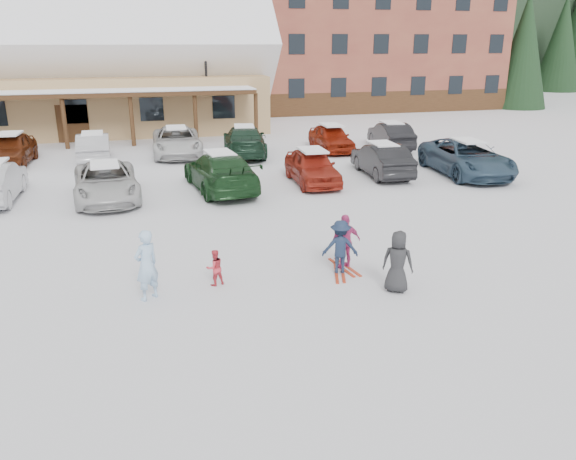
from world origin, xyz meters
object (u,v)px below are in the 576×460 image
object	(u,v)px
alpine_hotel	(333,6)
parked_car_9	(94,147)
toddler_red	(215,268)
parked_car_11	(244,141)
adult_skier	(146,265)
parked_car_4	(312,167)
bystander_dark	(398,262)
parked_car_5	(382,160)
parked_car_6	(466,158)
parked_car_10	(177,141)
lamp_post	(206,81)
parked_car_12	(331,138)
child_magenta	(345,242)
day_lodge	(42,70)
parked_car_3	(220,172)
parked_car_8	(11,149)
child_navy	(340,247)
parked_car_13	(391,135)
parked_car_2	(106,182)

from	to	relation	value
alpine_hotel	parked_car_9	world-z (taller)	alpine_hotel
toddler_red	parked_car_11	distance (m)	16.58
adult_skier	toddler_red	world-z (taller)	adult_skier
toddler_red	parked_car_4	bearing A→B (deg)	-137.06
parked_car_9	toddler_red	bearing A→B (deg)	100.35
bystander_dark	parked_car_5	size ratio (longest dim) A/B	0.35
parked_car_5	parked_car_11	distance (m)	7.96
parked_car_4	parked_car_5	distance (m)	3.49
parked_car_6	parked_car_11	size ratio (longest dim) A/B	1.05
parked_car_6	parked_car_10	size ratio (longest dim) A/B	1.05
lamp_post	parked_car_12	xyz separation A→B (m)	(5.71, -7.81, -2.61)
child_magenta	parked_car_12	world-z (taller)	child_magenta
day_lodge	parked_car_3	bearing A→B (deg)	-64.73
bystander_dark	parked_car_8	distance (m)	21.71
parked_car_11	parked_car_9	bearing A→B (deg)	5.60
day_lodge	child_navy	size ratio (longest dim) A/B	20.35
parked_car_11	parked_car_13	world-z (taller)	parked_car_11
lamp_post	alpine_hotel	bearing A→B (deg)	46.38
parked_car_2	parked_car_10	size ratio (longest dim) A/B	0.94
lamp_post	parked_car_9	bearing A→B (deg)	-131.54
parked_car_6	parked_car_13	bearing A→B (deg)	98.26
day_lodge	parked_car_4	world-z (taller)	day_lodge
day_lodge	parked_car_5	distance (m)	24.18
parked_car_5	parked_car_12	size ratio (longest dim) A/B	1.04
child_magenta	parked_car_6	bearing A→B (deg)	-143.79
child_magenta	parked_car_2	world-z (taller)	child_magenta
toddler_red	parked_car_9	size ratio (longest dim) A/B	0.21
bystander_dark	parked_car_13	bearing A→B (deg)	-78.66
parked_car_5	child_magenta	bearing A→B (deg)	64.16
parked_car_10	parked_car_11	world-z (taller)	parked_car_11
parked_car_3	parked_car_8	size ratio (longest dim) A/B	1.19
alpine_hotel	parked_car_9	bearing A→B (deg)	-132.90
child_magenta	parked_car_10	xyz separation A→B (m)	(-3.10, 16.88, -0.00)
child_navy	parked_car_4	size ratio (longest dim) A/B	0.34
day_lodge	parked_car_9	xyz separation A→B (m)	(3.49, -11.26, -3.23)
parked_car_10	parked_car_11	xyz separation A→B (m)	(3.43, -0.95, 0.03)
lamp_post	adult_skier	distance (m)	24.93
parked_car_6	toddler_red	bearing A→B (deg)	-139.57
day_lodge	alpine_hotel	world-z (taller)	alpine_hotel
parked_car_5	parked_car_8	size ratio (longest dim) A/B	0.98
parked_car_9	lamp_post	bearing A→B (deg)	-133.97
parked_car_3	parked_car_11	xyz separation A→B (m)	(2.29, 6.92, -0.00)
lamp_post	parked_car_11	world-z (taller)	lamp_post
parked_car_3	parked_car_10	size ratio (longest dim) A/B	1.00
parked_car_6	parked_car_12	size ratio (longest dim) A/B	1.33
parked_car_2	parked_car_10	xyz separation A→B (m)	(3.25, 8.16, 0.05)
parked_car_6	day_lodge	bearing A→B (deg)	141.27
parked_car_2	parked_car_5	size ratio (longest dim) A/B	1.14
parked_car_4	child_magenta	bearing A→B (deg)	-100.50
day_lodge	lamp_post	xyz separation A→B (m)	(10.15, -3.74, -0.63)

